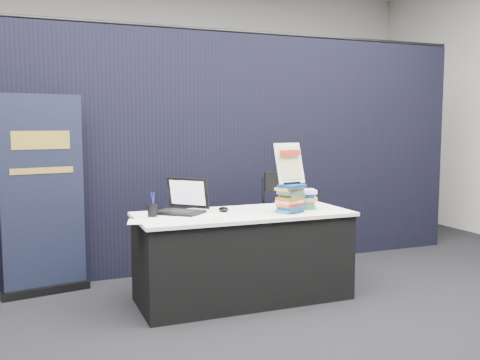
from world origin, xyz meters
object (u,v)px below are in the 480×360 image
Objects in this scene: display_table at (243,256)px; pullup_banner at (44,207)px; laptop at (177,205)px; book_stack_tall at (291,198)px; stacking_chair at (293,221)px; book_stack_short at (300,199)px; info_sign at (289,164)px.

display_table is 1.78m from pullup_banner.
book_stack_tall is (0.89, -0.34, 0.05)m from laptop.
laptop is at bearing -177.50° from stacking_chair.
book_stack_tall is 0.84× the size of book_stack_short.
book_stack_tall is at bearing -99.94° from info_sign.
display_table is 7.58× the size of book_stack_tall.
laptop is 2.20× the size of book_stack_tall.
stacking_chair is at bearing 52.65° from laptop.
display_table is at bearing -179.12° from book_stack_short.
book_stack_short is at bearing -112.93° from stacking_chair.
display_table is 0.77m from stacking_chair.
info_sign is 0.80m from stacking_chair.
display_table is 6.33× the size of book_stack_short.
pullup_banner is at bearing 159.72° from book_stack_short.
info_sign is at bearing 90.00° from book_stack_tall.
stacking_chair reaches higher than book_stack_tall.
display_table is at bearing -37.57° from pullup_banner.
pullup_banner is at bearing 154.13° from book_stack_tall.
display_table is 0.71m from book_stack_short.
book_stack_tall is at bearing -22.04° from display_table.
book_stack_tall reaches higher than display_table.
book_stack_short is at bearing 0.88° from display_table.
book_stack_short is 0.39m from info_sign.
laptop is at bearing 170.21° from book_stack_short.
book_stack_short is (0.54, 0.01, 0.46)m from display_table.
pullup_banner is (-1.92, 0.90, -0.38)m from info_sign.
stacking_chair is (2.21, -0.43, -0.20)m from pullup_banner.
info_sign is (-0.17, -0.13, 0.32)m from book_stack_short.
book_stack_short is 0.80× the size of info_sign.
laptop is at bearing 159.04° from book_stack_tall.
pullup_banner is at bearing -165.18° from laptop.
book_stack_tall reaches higher than book_stack_short.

